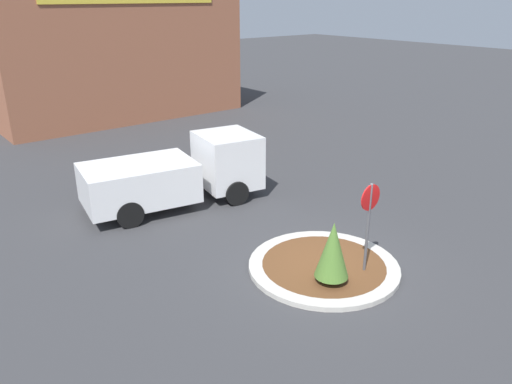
# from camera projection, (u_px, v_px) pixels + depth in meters

# --- Properties ---
(ground_plane) EXTENTS (120.00, 120.00, 0.00)m
(ground_plane) POSITION_uv_depth(u_px,v_px,m) (323.00, 268.00, 12.90)
(ground_plane) COLOR #38383A
(traffic_island) EXTENTS (3.88, 3.88, 0.13)m
(traffic_island) POSITION_uv_depth(u_px,v_px,m) (324.00, 266.00, 12.87)
(traffic_island) COLOR #BCB7AD
(traffic_island) RESTS_ON ground_plane
(stop_sign) EXTENTS (0.66, 0.07, 2.44)m
(stop_sign) POSITION_uv_depth(u_px,v_px,m) (369.00, 214.00, 12.02)
(stop_sign) COLOR #4C4C51
(stop_sign) RESTS_ON ground_plane
(island_shrub) EXTENTS (0.82, 0.82, 1.57)m
(island_shrub) POSITION_uv_depth(u_px,v_px,m) (333.00, 250.00, 11.73)
(island_shrub) COLOR brown
(island_shrub) RESTS_ON traffic_island
(utility_truck) EXTENTS (6.11, 3.13, 2.19)m
(utility_truck) POSITION_uv_depth(u_px,v_px,m) (178.00, 173.00, 16.53)
(utility_truck) COLOR white
(utility_truck) RESTS_ON ground_plane
(storefront_building) EXTENTS (13.44, 6.07, 7.46)m
(storefront_building) POSITION_uv_depth(u_px,v_px,m) (114.00, 49.00, 28.23)
(storefront_building) COLOR #93563D
(storefront_building) RESTS_ON ground_plane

